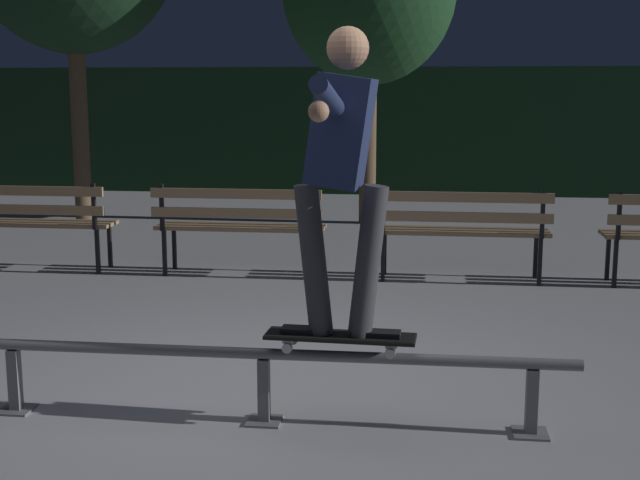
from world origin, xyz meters
TOP-DOWN VIEW (x-y plane):
  - ground_plane at (0.00, 0.00)m, footprint 90.00×90.00m
  - hedge_backdrop at (0.00, 10.35)m, footprint 24.00×1.20m
  - grind_rail at (0.00, -0.30)m, footprint 3.27×0.18m
  - skateboard at (0.41, -0.30)m, footprint 0.79×0.24m
  - skateboarder at (0.41, -0.30)m, footprint 0.62×1.41m
  - park_bench_leftmost at (-2.96, 3.25)m, footprint 1.60×0.42m
  - park_bench_left_center at (-0.90, 3.25)m, footprint 1.60×0.42m
  - park_bench_right_center at (1.17, 3.25)m, footprint 1.60×0.42m

SIDE VIEW (x-z plane):
  - ground_plane at x=0.00m, z-range 0.00..0.00m
  - grind_rail at x=0.00m, z-range 0.10..0.51m
  - skateboard at x=0.41m, z-range 0.44..0.53m
  - park_bench_leftmost at x=-2.96m, z-range 0.10..0.98m
  - park_bench_left_center at x=-0.90m, z-range 0.10..0.98m
  - park_bench_right_center at x=1.17m, z-range 0.10..0.98m
  - hedge_backdrop at x=0.00m, z-range 0.00..2.11m
  - skateboarder at x=0.41m, z-range 0.64..2.20m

